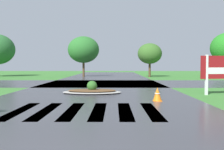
% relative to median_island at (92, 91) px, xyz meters
% --- Properties ---
extents(asphalt_roadway, '(9.50, 80.00, 0.01)m').
position_rel_median_island_xyz_m(asphalt_roadway, '(0.24, -1.55, -0.13)').
color(asphalt_roadway, '#35353A').
rests_on(asphalt_roadway, ground).
extents(asphalt_cross_road, '(90.00, 8.55, 0.01)m').
position_rel_median_island_xyz_m(asphalt_cross_road, '(0.24, 7.52, -0.13)').
color(asphalt_cross_road, '#35353A').
rests_on(asphalt_cross_road, ground).
extents(crosswalk_stripes, '(4.95, 3.59, 0.01)m').
position_rel_median_island_xyz_m(crosswalk_stripes, '(0.24, -5.63, -0.13)').
color(crosswalk_stripes, white).
rests_on(crosswalk_stripes, ground).
extents(median_island, '(3.23, 2.01, 0.68)m').
position_rel_median_island_xyz_m(median_island, '(0.00, 0.00, 0.00)').
color(median_island, '#9E9B93').
rests_on(median_island, ground).
extents(traffic_cone, '(0.39, 0.39, 0.60)m').
position_rel_median_island_xyz_m(traffic_cone, '(3.08, -3.19, 0.16)').
color(traffic_cone, orange).
rests_on(traffic_cone, ground).
extents(background_treeline, '(34.93, 5.53, 5.75)m').
position_rel_median_island_xyz_m(background_treeline, '(1.12, 19.99, 3.38)').
color(background_treeline, '#4C3823').
rests_on(background_treeline, ground).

